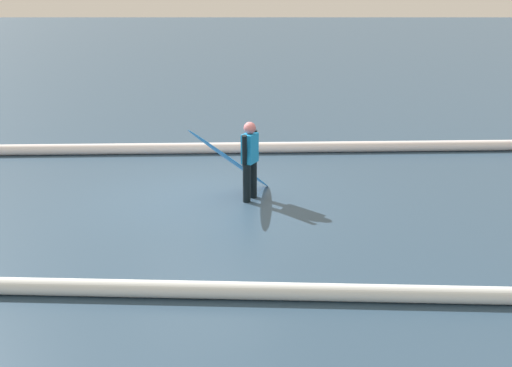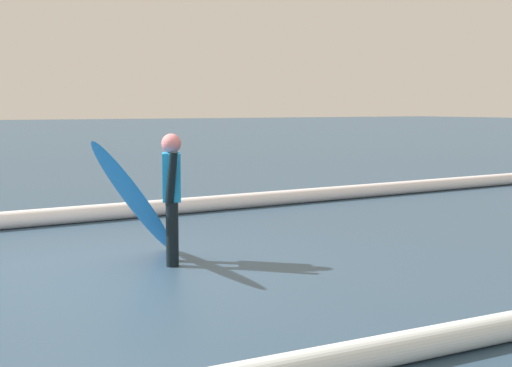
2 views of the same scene
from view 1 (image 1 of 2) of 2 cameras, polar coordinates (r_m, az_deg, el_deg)
name	(u,v)px [view 1 (image 1 of 2)]	position (r m, az deg, el deg)	size (l,w,h in m)	color
ground_plane	(201,198)	(11.23, -5.28, -1.36)	(193.62, 193.62, 0.00)	#2C455C
surfer	(250,157)	(10.84, -0.59, 2.57)	(0.33, 0.59, 1.46)	black
surfboard	(231,160)	(11.04, -2.44, 2.25)	(1.61, 1.49, 1.45)	#268CE5
wave_crest_foreground	(333,147)	(14.54, 7.37, 3.49)	(0.26, 0.26, 25.78)	white
wave_crest_midground	(319,292)	(7.55, 6.02, -10.28)	(0.22, 0.22, 22.35)	silver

